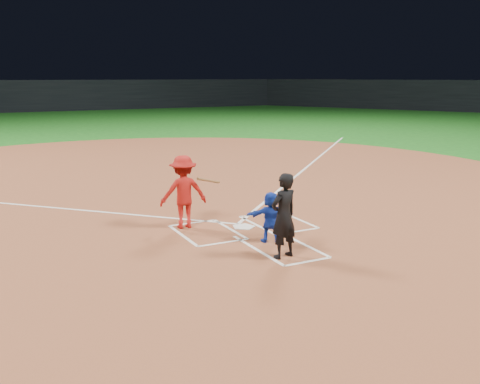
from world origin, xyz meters
name	(u,v)px	position (x,y,z in m)	size (l,w,h in m)	color
ground	(243,228)	(0.00, 0.00, 0.00)	(120.00, 120.00, 0.00)	#165A18
home_plate_dirt	(163,184)	(0.00, 6.00, 0.01)	(28.00, 28.00, 0.01)	brown
stadium_wall_far	(28,96)	(0.00, 48.00, 1.60)	(80.00, 1.20, 3.20)	black
home_plate	(243,227)	(0.00, 0.00, 0.02)	(0.60, 0.60, 0.02)	white
catcher	(271,217)	(0.00, -1.31, 0.58)	(1.06, 0.34, 1.14)	#1637B3
umpire	(284,216)	(-0.30, -2.34, 0.89)	(0.64, 0.42, 1.75)	black
chalk_markings	(170,188)	(0.00, 5.29, 0.01)	(28.35, 17.32, 0.01)	white
batter_at_plate	(183,192)	(-1.30, 0.65, 0.90)	(1.60, 0.80, 1.77)	#AF1713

